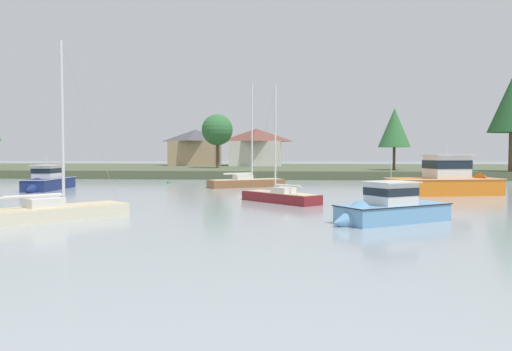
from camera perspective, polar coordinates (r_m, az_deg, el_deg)
far_shore_bank at (r=90.70m, az=-0.86°, el=0.68°), size 190.70×46.93×1.19m
sailboat_wood at (r=52.95m, az=-1.14°, el=-1.08°), size 8.36×6.14×11.72m
cruiser_skyblue at (r=26.72m, az=14.66°, el=-4.32°), size 7.24×5.84×4.16m
cruiser_orange at (r=46.61m, az=22.12°, el=-1.13°), size 11.35×5.65×6.44m
cruiser_navy at (r=52.88m, az=-23.29°, el=-0.95°), size 3.04×9.08×4.25m
sailboat_maroon at (r=36.57m, az=2.86°, el=-2.82°), size 6.18×6.22×9.25m
sailboat_cream at (r=29.26m, az=-22.72°, el=-4.34°), size 7.09×7.75×10.40m
mooring_buoy_green at (r=60.58m, az=-10.17°, el=-0.82°), size 0.42×0.42×0.48m
mooring_buoy_orange at (r=61.09m, az=25.63°, el=-1.01°), size 0.40×0.40×0.45m
shore_tree_center_right at (r=82.54m, az=-4.54°, el=5.32°), size 5.23×5.23×9.02m
shore_tree_inland_b at (r=74.67m, az=15.84°, el=5.38°), size 4.68×4.68×9.08m
cottage_near_water at (r=101.20m, az=-7.06°, el=3.34°), size 10.11×9.84×7.30m
cottage_behind_trees at (r=97.19m, az=0.03°, el=3.40°), size 10.62×9.92×7.34m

